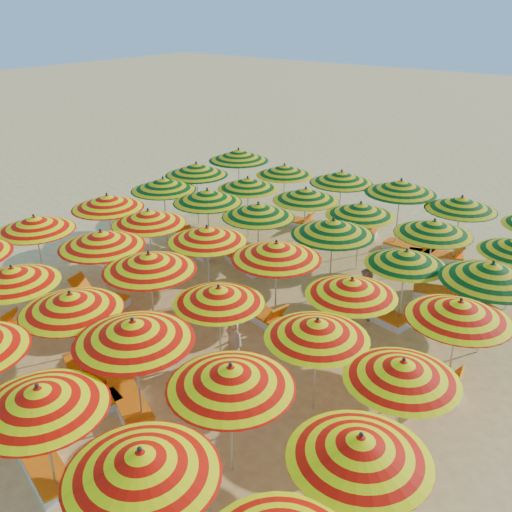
% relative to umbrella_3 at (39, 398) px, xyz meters
% --- Properties ---
extents(ground, '(120.00, 120.00, 0.00)m').
position_rel_umbrella_3_xyz_m(ground, '(-1.22, 6.84, -2.07)').
color(ground, '#F3CA6C').
rests_on(ground, ground).
extents(umbrella_3, '(2.70, 2.70, 2.36)m').
position_rel_umbrella_3_xyz_m(umbrella_3, '(0.00, 0.00, 0.00)').
color(umbrella_3, silver).
rests_on(umbrella_3, ground).
extents(umbrella_4, '(2.26, 2.26, 2.37)m').
position_rel_umbrella_3_xyz_m(umbrella_4, '(2.36, 0.03, 0.01)').
color(umbrella_4, silver).
rests_on(umbrella_4, ground).
extents(umbrella_7, '(2.79, 2.79, 2.28)m').
position_rel_umbrella_3_xyz_m(umbrella_7, '(-4.55, 2.29, -0.07)').
color(umbrella_7, silver).
rests_on(umbrella_7, ground).
extents(umbrella_8, '(2.51, 2.51, 2.34)m').
position_rel_umbrella_3_xyz_m(umbrella_8, '(-2.29, 2.27, -0.02)').
color(umbrella_8, silver).
rests_on(umbrella_8, ground).
extents(umbrella_9, '(2.90, 2.90, 2.48)m').
position_rel_umbrella_3_xyz_m(umbrella_9, '(-0.20, 2.17, 0.11)').
color(umbrella_9, silver).
rests_on(umbrella_9, ground).
extents(umbrella_10, '(2.32, 2.32, 2.37)m').
position_rel_umbrella_3_xyz_m(umbrella_10, '(2.09, 2.28, 0.01)').
color(umbrella_10, silver).
rests_on(umbrella_10, ground).
extents(umbrella_11, '(2.50, 2.50, 2.29)m').
position_rel_umbrella_3_xyz_m(umbrella_11, '(4.59, 2.19, -0.06)').
color(umbrella_11, silver).
rests_on(umbrella_11, ground).
extents(umbrella_12, '(2.85, 2.85, 2.36)m').
position_rel_umbrella_3_xyz_m(umbrella_12, '(-6.94, 4.46, 0.01)').
color(umbrella_12, silver).
rests_on(umbrella_12, ground).
extents(umbrella_13, '(2.58, 2.58, 2.42)m').
position_rel_umbrella_3_xyz_m(umbrella_13, '(-4.41, 4.79, 0.06)').
color(umbrella_13, silver).
rests_on(umbrella_13, ground).
extents(umbrella_14, '(2.93, 2.93, 2.43)m').
position_rel_umbrella_3_xyz_m(umbrella_14, '(-2.35, 4.56, 0.06)').
color(umbrella_14, silver).
rests_on(umbrella_14, ground).
extents(umbrella_15, '(2.35, 2.35, 2.18)m').
position_rel_umbrella_3_xyz_m(umbrella_15, '(-0.18, 4.61, -0.16)').
color(umbrella_15, silver).
rests_on(umbrella_15, ground).
extents(umbrella_16, '(2.39, 2.39, 2.24)m').
position_rel_umbrella_3_xyz_m(umbrella_16, '(2.35, 4.64, -0.10)').
color(umbrella_16, silver).
rests_on(umbrella_16, ground).
extents(umbrella_17, '(2.62, 2.62, 2.21)m').
position_rel_umbrella_3_xyz_m(umbrella_17, '(4.26, 4.40, -0.13)').
color(umbrella_17, silver).
rests_on(umbrella_17, ground).
extents(umbrella_18, '(2.91, 2.91, 2.40)m').
position_rel_umbrella_3_xyz_m(umbrella_18, '(-6.75, 6.90, 0.04)').
color(umbrella_18, silver).
rests_on(umbrella_18, ground).
extents(umbrella_19, '(2.76, 2.76, 2.34)m').
position_rel_umbrella_3_xyz_m(umbrella_19, '(-4.82, 6.82, -0.02)').
color(umbrella_19, silver).
rests_on(umbrella_19, ground).
extents(umbrella_20, '(2.57, 2.57, 2.32)m').
position_rel_umbrella_3_xyz_m(umbrella_20, '(-2.57, 6.90, -0.03)').
color(umbrella_20, silver).
rests_on(umbrella_20, ground).
extents(umbrella_21, '(3.04, 3.04, 2.44)m').
position_rel_umbrella_3_xyz_m(umbrella_21, '(-0.28, 6.94, 0.07)').
color(umbrella_21, silver).
rests_on(umbrella_21, ground).
extents(umbrella_22, '(2.62, 2.62, 2.23)m').
position_rel_umbrella_3_xyz_m(umbrella_22, '(2.03, 6.64, -0.11)').
color(umbrella_22, silver).
rests_on(umbrella_22, ground).
extents(umbrella_23, '(2.60, 2.60, 2.34)m').
position_rel_umbrella_3_xyz_m(umbrella_23, '(4.37, 6.92, -0.01)').
color(umbrella_23, silver).
rests_on(umbrella_23, ground).
extents(umbrella_24, '(2.81, 2.81, 2.39)m').
position_rel_umbrella_3_xyz_m(umbrella_24, '(-6.71, 9.28, 0.03)').
color(umbrella_24, silver).
rests_on(umbrella_24, ground).
extents(umbrella_25, '(2.73, 2.73, 2.39)m').
position_rel_umbrella_3_xyz_m(umbrella_25, '(-4.64, 9.23, 0.03)').
color(umbrella_25, silver).
rests_on(umbrella_25, ground).
extents(umbrella_26, '(2.38, 2.38, 2.36)m').
position_rel_umbrella_3_xyz_m(umbrella_26, '(-2.56, 9.20, 0.01)').
color(umbrella_26, silver).
rests_on(umbrella_26, ground).
extents(umbrella_27, '(2.77, 2.77, 2.46)m').
position_rel_umbrella_3_xyz_m(umbrella_27, '(0.05, 9.16, 0.09)').
color(umbrella_27, silver).
rests_on(umbrella_27, ground).
extents(umbrella_28, '(2.75, 2.75, 2.20)m').
position_rel_umbrella_3_xyz_m(umbrella_28, '(2.31, 8.96, -0.14)').
color(umbrella_28, silver).
rests_on(umbrella_28, ground).
extents(umbrella_29, '(2.42, 2.42, 2.48)m').
position_rel_umbrella_3_xyz_m(umbrella_29, '(4.41, 8.88, 0.11)').
color(umbrella_29, silver).
rests_on(umbrella_29, ground).
extents(umbrella_30, '(3.08, 3.08, 2.47)m').
position_rel_umbrella_3_xyz_m(umbrella_30, '(-6.92, 11.17, 0.10)').
color(umbrella_30, silver).
rests_on(umbrella_30, ground).
extents(umbrella_31, '(2.68, 2.68, 2.28)m').
position_rel_umbrella_3_xyz_m(umbrella_31, '(-4.66, 11.37, -0.07)').
color(umbrella_31, silver).
rests_on(umbrella_31, ground).
extents(umbrella_32, '(2.31, 2.31, 2.32)m').
position_rel_umbrella_3_xyz_m(umbrella_32, '(-2.32, 11.47, -0.03)').
color(umbrella_32, silver).
rests_on(umbrella_32, ground).
extents(umbrella_33, '(2.18, 2.18, 2.28)m').
position_rel_umbrella_3_xyz_m(umbrella_33, '(-0.23, 11.32, -0.06)').
color(umbrella_33, silver).
rests_on(umbrella_33, ground).
extents(umbrella_34, '(2.43, 2.43, 2.33)m').
position_rel_umbrella_3_xyz_m(umbrella_34, '(2.17, 11.13, -0.02)').
color(umbrella_34, silver).
rests_on(umbrella_34, ground).
extents(umbrella_36, '(3.09, 3.09, 2.54)m').
position_rel_umbrella_3_xyz_m(umbrella_36, '(-6.85, 13.57, 0.16)').
color(umbrella_36, silver).
rests_on(umbrella_36, ground).
extents(umbrella_37, '(2.79, 2.79, 2.28)m').
position_rel_umbrella_3_xyz_m(umbrella_37, '(-4.61, 13.55, -0.07)').
color(umbrella_37, silver).
rests_on(umbrella_37, ground).
extents(umbrella_38, '(2.41, 2.41, 2.41)m').
position_rel_umbrella_3_xyz_m(umbrella_38, '(-2.24, 13.68, 0.04)').
color(umbrella_38, silver).
rests_on(umbrella_38, ground).
extents(umbrella_39, '(2.46, 2.46, 2.52)m').
position_rel_umbrella_3_xyz_m(umbrella_39, '(0.04, 13.61, 0.14)').
color(umbrella_39, silver).
rests_on(umbrella_39, ground).
extents(umbrella_40, '(2.29, 2.29, 2.37)m').
position_rel_umbrella_3_xyz_m(umbrella_40, '(2.11, 13.54, 0.01)').
color(umbrella_40, silver).
rests_on(umbrella_40, ground).
extents(lounger_1, '(1.82, 1.02, 0.69)m').
position_rel_umbrella_3_xyz_m(lounger_1, '(-0.60, 0.15, -1.92)').
color(lounger_1, white).
rests_on(lounger_1, ground).
extents(lounger_3, '(1.82, 0.97, 0.69)m').
position_rel_umbrella_3_xyz_m(lounger_3, '(-1.79, 2.18, -1.92)').
color(lounger_3, white).
rests_on(lounger_3, ground).
extents(lounger_4, '(1.82, 1.23, 0.69)m').
position_rel_umbrella_3_xyz_m(lounger_4, '(-0.80, 2.33, -1.92)').
color(lounger_4, white).
rests_on(lounger_4, ground).
extents(lounger_6, '(1.82, 0.96, 0.69)m').
position_rel_umbrella_3_xyz_m(lounger_6, '(-5.01, 4.90, -1.92)').
color(lounger_6, white).
rests_on(lounger_6, ground).
extents(lounger_7, '(1.81, 0.87, 0.69)m').
position_rel_umbrella_3_xyz_m(lounger_7, '(-2.94, 4.40, -1.92)').
color(lounger_7, white).
rests_on(lounger_7, ground).
extents(lounger_8, '(1.83, 1.04, 0.69)m').
position_rel_umbrella_3_xyz_m(lounger_8, '(-5.32, 6.64, -1.92)').
color(lounger_8, white).
rests_on(lounger_8, ground).
extents(lounger_9, '(1.82, 0.94, 0.69)m').
position_rel_umbrella_3_xyz_m(lounger_9, '(-0.78, 6.94, -1.92)').
color(lounger_9, white).
rests_on(lounger_9, ground).
extents(lounger_10, '(1.81, 0.88, 0.69)m').
position_rel_umbrella_3_xyz_m(lounger_10, '(3.87, 6.70, -1.92)').
color(lounger_10, white).
rests_on(lounger_10, ground).
extents(lounger_11, '(1.82, 1.01, 0.69)m').
position_rel_umbrella_3_xyz_m(lounger_11, '(-5.24, 9.18, -1.92)').
color(lounger_11, white).
rests_on(lounger_11, ground).
extents(lounger_12, '(1.83, 1.14, 0.69)m').
position_rel_umbrella_3_xyz_m(lounger_12, '(-3.16, 9.27, -1.92)').
color(lounger_12, white).
rests_on(lounger_12, ground).
extents(lounger_13, '(1.81, 0.91, 0.69)m').
position_rel_umbrella_3_xyz_m(lounger_13, '(0.65, 9.35, -1.92)').
color(lounger_13, white).
rests_on(lounger_13, ground).
extents(lounger_14, '(1.81, 0.91, 0.69)m').
position_rel_umbrella_3_xyz_m(lounger_14, '(1.71, 8.91, -1.92)').
color(lounger_14, white).
rests_on(lounger_14, ground).
extents(lounger_15, '(1.83, 1.16, 0.69)m').
position_rel_umbrella_3_xyz_m(lounger_15, '(2.77, 11.12, -1.92)').
color(lounger_15, white).
rests_on(lounger_15, ground).
extents(lounger_16, '(1.79, 0.81, 0.69)m').
position_rel_umbrella_3_xyz_m(lounger_16, '(-4.01, 13.33, -1.92)').
color(lounger_16, white).
rests_on(lounger_16, ground).
extents(lounger_17, '(1.82, 0.99, 0.69)m').
position_rel_umbrella_3_xyz_m(lounger_17, '(-1.64, 13.82, -1.92)').
color(lounger_17, white).
rests_on(lounger_17, ground).
extents(lounger_18, '(1.75, 0.63, 0.69)m').
position_rel_umbrella_3_xyz_m(lounger_18, '(0.64, 13.56, -1.92)').
color(lounger_18, white).
rests_on(lounger_18, ground).
extents(lounger_19, '(1.82, 1.19, 0.69)m').
position_rel_umbrella_3_xyz_m(lounger_19, '(1.60, 13.51, -1.92)').
color(lounger_19, white).
rests_on(lounger_19, ground).
extents(lounger_20, '(1.82, 1.18, 0.69)m').
position_rel_umbrella_3_xyz_m(lounger_20, '(3.87, 13.70, -1.92)').
color(lounger_20, white).
rests_on(lounger_20, ground).
extents(beachgoer_b, '(0.84, 0.74, 1.44)m').
position_rel_umbrella_3_xyz_m(beachgoer_b, '(1.44, 8.67, -1.35)').
color(beachgoer_b, tan).
rests_on(beachgoer_b, ground).
extents(beachgoer_a, '(0.68, 0.62, 1.55)m').
position_rel_umbrella_3_xyz_m(beachgoer_a, '(-0.11, 5.00, -1.30)').
color(beachgoer_a, tan).
rests_on(beachgoer_a, ground).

